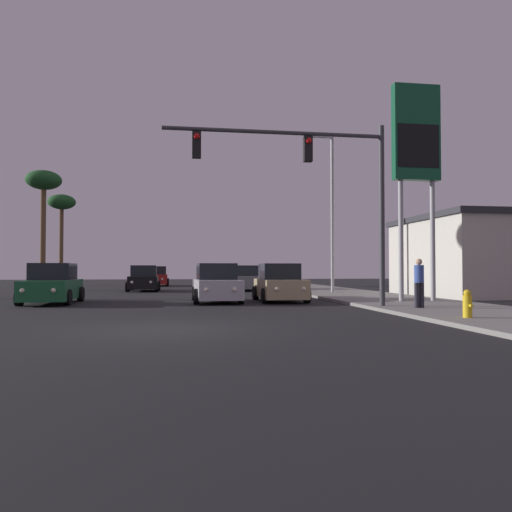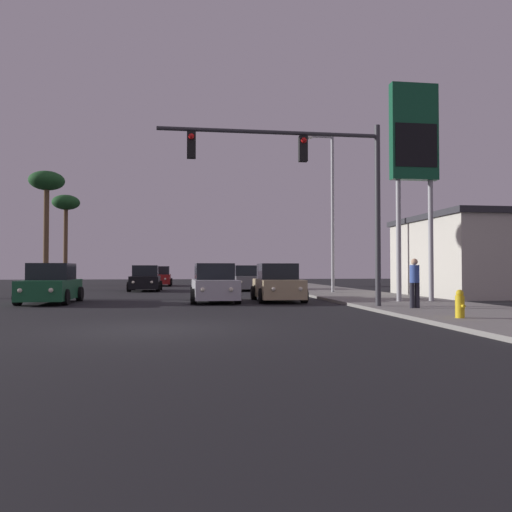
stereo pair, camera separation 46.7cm
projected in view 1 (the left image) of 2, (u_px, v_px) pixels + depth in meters
The scene contains 16 objects.
ground_plane at pixel (164, 329), 11.84m from camera, with size 120.00×120.00×0.00m, color black.
sidewalk_right at pixel (379, 299), 23.16m from camera, with size 5.00×60.00×0.12m.
building_gas_station at pixel (506, 256), 27.26m from camera, with size 10.30×8.30×4.30m.
car_green at pixel (52, 285), 20.79m from camera, with size 2.04×4.33×1.68m.
car_tan at pixel (280, 284), 22.21m from camera, with size 2.04×4.33×1.68m.
car_red at pixel (157, 277), 42.59m from camera, with size 2.04×4.32×1.68m.
car_silver at pixel (216, 285), 21.65m from camera, with size 2.04×4.34×1.68m.
car_grey at pixel (245, 279), 33.41m from camera, with size 2.04×4.33×1.68m.
car_black at pixel (144, 279), 32.67m from camera, with size 2.04×4.33×1.68m.
traffic_light_mast at pixel (320, 175), 17.63m from camera, with size 7.91×0.36×6.50m.
street_lamp at pixel (330, 205), 28.43m from camera, with size 1.74×0.24×9.00m.
gas_station_sign at pixel (416, 145), 20.73m from camera, with size 2.00×0.42×9.00m.
fire_hydrant at pixel (467, 304), 13.47m from camera, with size 0.24×0.34×0.76m.
pedestrian_on_sidewalk at pixel (419, 281), 16.94m from camera, with size 0.34×0.32×1.67m.
palm_tree_far at pixel (62, 207), 44.12m from camera, with size 2.40×2.40×8.05m.
palm_tree_mid at pixel (44, 186), 34.40m from camera, with size 2.40×2.40×8.25m.
Camera 1 is at (0.37, -12.08, 1.43)m, focal length 35.00 mm.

